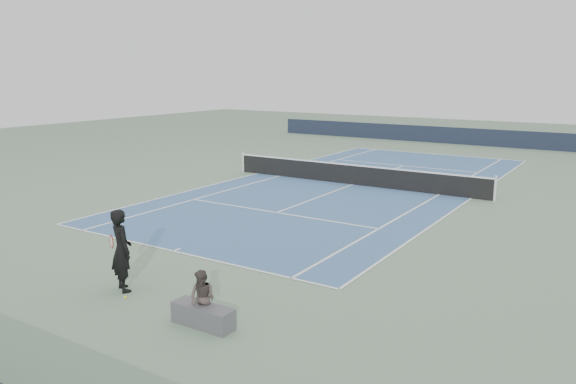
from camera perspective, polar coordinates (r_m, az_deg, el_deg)
The scene contains 7 objects.
ground at distance 26.42m, azimuth 6.59°, elevation 0.74°, with size 80.00×80.00×0.00m, color slate.
court_surface at distance 26.42m, azimuth 6.59°, elevation 0.76°, with size 10.97×23.77×0.01m, color #3C618F.
tennis_net at distance 26.33m, azimuth 6.61°, elevation 1.82°, with size 12.90×0.10×1.07m.
windscreen_far at distance 42.97m, azimuth 17.24°, elevation 5.44°, with size 30.00×0.25×1.20m, color black.
tennis_player at distance 13.99m, azimuth -16.55°, elevation -5.69°, with size 0.92×0.81×2.01m.
tennis_ball at distance 13.77m, azimuth -16.19°, elevation -10.24°, with size 0.07×0.07×0.07m, color yellow.
spectator_bench at distance 11.92m, azimuth -8.66°, elevation -11.44°, with size 1.43×0.56×1.20m.
Camera 1 is at (11.33, -23.31, 5.15)m, focal length 35.00 mm.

